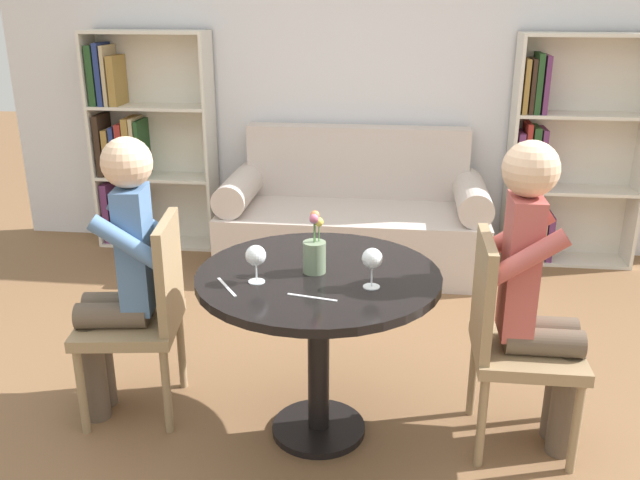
# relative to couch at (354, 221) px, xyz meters

# --- Properties ---
(ground_plane) EXTENTS (16.00, 16.00, 0.00)m
(ground_plane) POSITION_rel_couch_xyz_m (0.00, -1.97, -0.31)
(ground_plane) COLOR brown
(back_wall) EXTENTS (5.20, 0.05, 2.70)m
(back_wall) POSITION_rel_couch_xyz_m (0.00, 0.42, 1.04)
(back_wall) COLOR silver
(back_wall) RESTS_ON ground_plane
(round_table) EXTENTS (0.97, 0.97, 0.74)m
(round_table) POSITION_rel_couch_xyz_m (0.00, -1.97, 0.29)
(round_table) COLOR black
(round_table) RESTS_ON ground_plane
(couch) EXTENTS (1.78, 0.80, 0.92)m
(couch) POSITION_rel_couch_xyz_m (0.00, 0.00, 0.00)
(couch) COLOR beige
(couch) RESTS_ON ground_plane
(bookshelf_left) EXTENTS (0.87, 0.28, 1.55)m
(bookshelf_left) POSITION_rel_couch_xyz_m (-1.60, 0.27, 0.42)
(bookshelf_left) COLOR silver
(bookshelf_left) RESTS_ON ground_plane
(bookshelf_right) EXTENTS (0.87, 0.28, 1.55)m
(bookshelf_right) POSITION_rel_couch_xyz_m (1.36, 0.27, 0.40)
(bookshelf_right) COLOR silver
(bookshelf_right) RESTS_ON ground_plane
(chair_left) EXTENTS (0.47, 0.47, 0.90)m
(chair_left) POSITION_rel_couch_xyz_m (-0.77, -1.89, 0.18)
(chair_left) COLOR #937A56
(chair_left) RESTS_ON ground_plane
(chair_right) EXTENTS (0.42, 0.42, 0.90)m
(chair_right) POSITION_rel_couch_xyz_m (0.77, -1.94, 0.18)
(chair_right) COLOR #937A56
(chair_right) RESTS_ON ground_plane
(person_left) EXTENTS (0.45, 0.38, 1.25)m
(person_left) POSITION_rel_couch_xyz_m (-0.85, -1.91, 0.36)
(person_left) COLOR brown
(person_left) RESTS_ON ground_plane
(person_right) EXTENTS (0.42, 0.34, 1.28)m
(person_right) POSITION_rel_couch_xyz_m (0.85, -1.93, 0.38)
(person_right) COLOR brown
(person_right) RESTS_ON ground_plane
(wine_glass_left) EXTENTS (0.08, 0.08, 0.15)m
(wine_glass_left) POSITION_rel_couch_xyz_m (-0.22, -2.09, 0.53)
(wine_glass_left) COLOR white
(wine_glass_left) RESTS_ON round_table
(wine_glass_right) EXTENTS (0.08, 0.08, 0.16)m
(wine_glass_right) POSITION_rel_couch_xyz_m (0.22, -2.08, 0.54)
(wine_glass_right) COLOR white
(wine_glass_right) RESTS_ON round_table
(flower_vase) EXTENTS (0.09, 0.09, 0.25)m
(flower_vase) POSITION_rel_couch_xyz_m (-0.02, -1.96, 0.52)
(flower_vase) COLOR gray
(flower_vase) RESTS_ON round_table
(knife_left_setting) EXTENTS (0.11, 0.16, 0.00)m
(knife_left_setting) POSITION_rel_couch_xyz_m (-0.33, -2.15, 0.43)
(knife_left_setting) COLOR silver
(knife_left_setting) RESTS_ON round_table
(fork_left_setting) EXTENTS (0.19, 0.05, 0.00)m
(fork_left_setting) POSITION_rel_couch_xyz_m (0.01, -2.20, 0.43)
(fork_left_setting) COLOR silver
(fork_left_setting) RESTS_ON round_table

